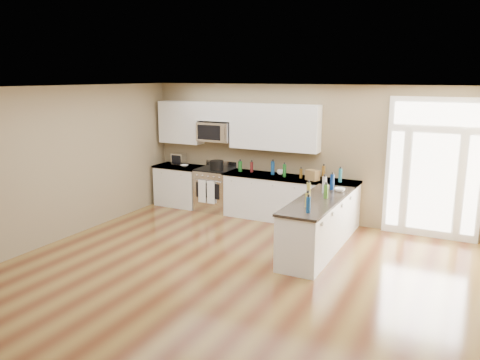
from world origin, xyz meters
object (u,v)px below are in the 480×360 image
Objects in this scene: peninsula_cabinet at (317,228)px; kitchen_range at (215,189)px; stockpot at (217,165)px; toaster_oven at (179,159)px.

peninsula_cabinet is 3.19m from kitchen_range.
kitchen_range reaches higher than peninsula_cabinet.
stockpot is at bearing -44.99° from kitchen_range.
stockpot reaches higher than peninsula_cabinet.
toaster_oven reaches higher than stockpot.
stockpot is 1.18m from toaster_oven.
toaster_oven is at bearing 172.91° from kitchen_range.
toaster_oven is (-1.15, 0.25, 0.01)m from stockpot.
toaster_oven is at bearing 157.88° from peninsula_cabinet.
toaster_oven is at bearing 167.94° from stockpot.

